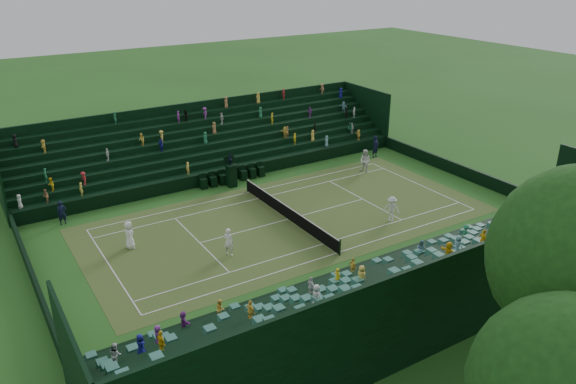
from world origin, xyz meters
name	(u,v)px	position (x,y,z in m)	size (l,w,h in m)	color
ground	(288,219)	(0.00, 0.00, 0.00)	(160.00, 160.00, 0.00)	#255A1C
court_surface	(288,219)	(0.00, 0.00, 0.01)	(12.97, 26.77, 0.01)	#307226
perimeter_wall_north	(455,169)	(0.00, 15.88, 0.50)	(17.17, 0.20, 1.00)	black
perimeter_wall_south	(34,279)	(0.00, -15.88, 0.50)	(17.17, 0.20, 1.00)	black
perimeter_wall_east	(369,268)	(8.48, 0.00, 0.50)	(0.20, 31.77, 1.00)	black
perimeter_wall_west	(231,174)	(-8.48, 0.00, 0.50)	(0.20, 31.77, 1.00)	black
north_grandstand	(426,287)	(12.66, 0.00, 1.55)	(6.60, 32.00, 4.90)	black
south_grandstand	(208,147)	(-12.66, 0.00, 1.55)	(6.60, 32.00, 4.90)	black
tennis_net	(288,212)	(0.00, 0.00, 0.53)	(11.67, 0.10, 1.06)	black
umpire_chair	(231,172)	(-7.29, -0.57, 1.14)	(0.85, 0.85, 2.66)	black
courtside_chairs	(233,177)	(-7.99, -0.10, 0.44)	(0.53, 5.50, 1.15)	black
player_near_west	(129,235)	(-1.64, -10.20, 0.88)	(0.86, 0.56, 1.76)	white
player_near_east	(229,242)	(2.29, -5.52, 0.88)	(0.64, 0.42, 1.76)	white
player_far_west	(365,161)	(-4.32, 10.07, 0.95)	(0.92, 0.72, 1.90)	white
player_far_east	(392,209)	(3.76, 5.76, 0.86)	(1.11, 0.64, 1.72)	white
line_judge_north	(375,147)	(-6.75, 13.19, 0.97)	(0.70, 0.46, 1.93)	black
line_judge_south	(62,213)	(-7.22, -12.95, 0.81)	(0.59, 0.39, 1.63)	black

